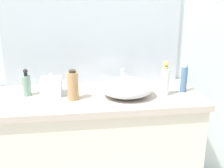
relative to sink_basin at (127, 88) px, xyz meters
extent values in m
cube|color=silver|center=(-0.07, 0.37, 0.35)|extent=(6.00, 0.06, 2.60)
cube|color=beige|center=(-0.19, 0.05, -0.53)|extent=(1.35, 0.52, 0.85)
cube|color=#B7A79A|center=(-0.19, 0.05, -0.08)|extent=(1.39, 0.56, 0.04)
cube|color=#B2BCC6|center=(-0.19, 0.33, 0.44)|extent=(1.28, 0.01, 1.00)
ellipsoid|color=silver|center=(0.00, 0.00, 0.00)|extent=(0.35, 0.29, 0.12)
cylinder|color=silver|center=(0.00, 0.18, 0.00)|extent=(0.03, 0.03, 0.11)
cylinder|color=silver|center=(0.00, 0.12, 0.04)|extent=(0.02, 0.12, 0.02)
sphere|color=silver|center=(0.00, 0.19, 0.06)|extent=(0.03, 0.03, 0.03)
cylinder|color=white|center=(0.25, 0.00, 0.03)|extent=(0.06, 0.06, 0.18)
cylinder|color=gold|center=(0.25, 0.00, 0.13)|extent=(0.03, 0.03, 0.02)
sphere|color=gold|center=(0.25, 0.00, 0.15)|extent=(0.03, 0.03, 0.03)
cylinder|color=gold|center=(0.25, -0.01, 0.15)|extent=(0.02, 0.02, 0.02)
cylinder|color=gray|center=(-0.65, 0.11, 0.01)|extent=(0.05, 0.05, 0.13)
cylinder|color=black|center=(-0.65, 0.11, 0.08)|extent=(0.02, 0.02, 0.02)
sphere|color=#282027|center=(-0.65, 0.11, 0.11)|extent=(0.03, 0.03, 0.03)
cylinder|color=black|center=(-0.65, 0.10, 0.11)|extent=(0.01, 0.02, 0.01)
cylinder|color=#4A6F94|center=(0.40, 0.04, 0.03)|extent=(0.04, 0.04, 0.18)
cylinder|color=silver|center=(0.40, 0.04, 0.12)|extent=(0.04, 0.04, 0.02)
cylinder|color=tan|center=(-0.35, 0.00, 0.03)|extent=(0.07, 0.07, 0.18)
cylinder|color=#312D20|center=(-0.35, 0.00, 0.12)|extent=(0.04, 0.04, 0.02)
cube|color=silver|center=(-0.49, 0.10, 0.00)|extent=(0.14, 0.14, 0.11)
cone|color=white|center=(-0.49, 0.10, 0.07)|extent=(0.07, 0.07, 0.04)
camera|label=1|loc=(-0.34, -1.73, 0.60)|focal=45.85mm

